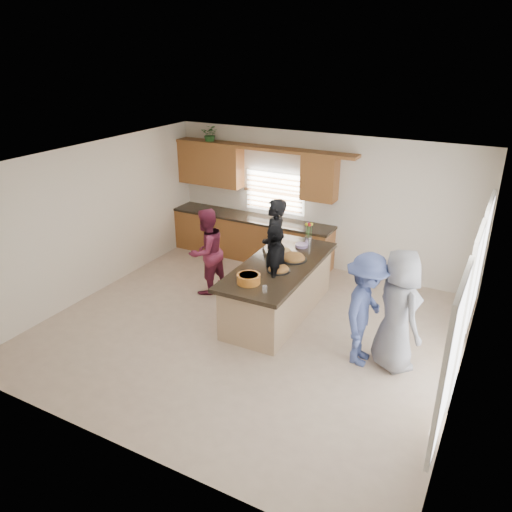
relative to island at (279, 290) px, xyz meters
The scene contains 18 objects.
floor 0.88m from the island, 104.58° to the right, with size 6.50×6.50×0.00m, color beige.
room_shell 1.63m from the island, 104.58° to the right, with size 6.52×6.02×2.81m.
back_cabinetry 2.64m from the island, 129.63° to the left, with size 4.08×0.66×2.46m.
right_wall_glazing 3.27m from the island, 15.92° to the right, with size 0.06×4.00×2.25m.
island is the anchor object (origin of this frame).
platter_front 0.60m from the island, 66.32° to the right, with size 0.38×0.38×0.15m.
platter_mid 0.61m from the island, 63.67° to the left, with size 0.46×0.46×0.19m.
platter_back 0.70m from the island, 110.38° to the left, with size 0.38×0.38×0.16m.
salad_bowl 1.06m from the island, 96.76° to the right, with size 0.37×0.37×0.14m.
clear_cup 1.22m from the island, 75.77° to the right, with size 0.08×0.08×0.11m, color white.
plate_stack 1.04m from the island, 88.49° to the left, with size 0.23×0.23×0.05m, color #B391D3.
flower_vase 1.27m from the island, 84.97° to the left, with size 0.14×0.14×0.43m.
potted_plant 4.01m from the island, 141.95° to the left, with size 0.36×0.31×0.40m, color #34742E.
woman_left_back 0.94m from the island, 122.49° to the left, with size 0.67×0.44×1.85m, color black.
woman_left_mid 1.61m from the island, behind, with size 0.80×0.62×1.64m, color maroon.
woman_left_front 0.42m from the island, 93.06° to the right, with size 0.99×0.41×1.69m, color black.
woman_right_back 1.91m from the island, 22.40° to the right, with size 1.12×0.64×1.73m, color #404F8C.
woman_right_front 2.28m from the island, 15.47° to the right, with size 0.90×0.58×1.83m, color slate.
Camera 1 is at (3.48, -6.26, 4.39)m, focal length 35.00 mm.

